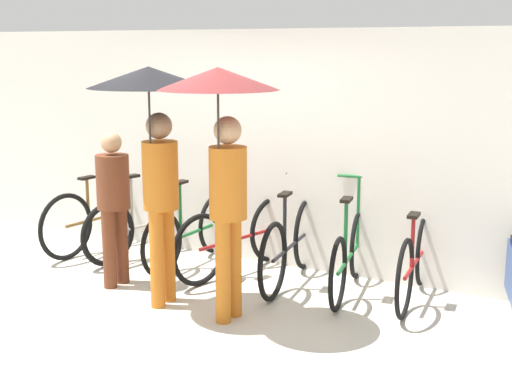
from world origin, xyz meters
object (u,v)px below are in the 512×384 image
object	(u,v)px
parked_bicycle_3	(239,237)
parked_bicycle_5	(349,256)
parked_bicycle_4	(290,245)
parked_bicycle_1	(145,224)
parked_bicycle_6	(415,261)
pedestrian_leading	(113,198)
parked_bicycle_0	(101,217)
pedestrian_trailing	(222,126)
parked_bicycle_2	(191,231)
pedestrian_center	(153,119)

from	to	relation	value
parked_bicycle_3	parked_bicycle_5	xyz separation A→B (m)	(1.22, -0.03, -0.02)
parked_bicycle_4	parked_bicycle_1	bearing A→B (deg)	79.96
parked_bicycle_6	pedestrian_leading	bearing A→B (deg)	103.93
parked_bicycle_4	parked_bicycle_5	distance (m)	0.61
parked_bicycle_0	pedestrian_trailing	distance (m)	3.01
parked_bicycle_3	parked_bicycle_6	distance (m)	1.84
parked_bicycle_1	parked_bicycle_5	bearing A→B (deg)	-78.39
parked_bicycle_3	pedestrian_leading	xyz separation A→B (m)	(-0.87, -0.92, 0.50)
parked_bicycle_1	parked_bicycle_4	world-z (taller)	parked_bicycle_1
parked_bicycle_6	pedestrian_trailing	bearing A→B (deg)	129.89
parked_bicycle_5	pedestrian_leading	distance (m)	2.33
parked_bicycle_3	parked_bicycle_5	bearing A→B (deg)	-77.97
parked_bicycle_0	parked_bicycle_2	xyz separation A→B (m)	(1.23, 0.03, -0.03)
parked_bicycle_4	pedestrian_leading	size ratio (longest dim) A/B	1.17
parked_bicycle_2	parked_bicycle_6	bearing A→B (deg)	-87.91
pedestrian_center	parked_bicycle_3	bearing A→B (deg)	-99.36
parked_bicycle_6	pedestrian_leading	distance (m)	2.92
parked_bicycle_3	parked_bicycle_2	bearing A→B (deg)	101.23
parked_bicycle_2	pedestrian_center	distance (m)	1.89
parked_bicycle_4	pedestrian_center	bearing A→B (deg)	139.43
pedestrian_center	parked_bicycle_5	bearing A→B (deg)	-141.60
pedestrian_leading	parked_bicycle_4	bearing A→B (deg)	-146.50
parked_bicycle_1	parked_bicycle_5	distance (m)	2.45
pedestrian_leading	pedestrian_trailing	xyz separation A→B (m)	(1.43, -0.33, 0.80)
parked_bicycle_3	pedestrian_trailing	bearing A→B (deg)	-142.07
parked_bicycle_0	parked_bicycle_4	distance (m)	2.45
parked_bicycle_5	parked_bicycle_4	bearing A→B (deg)	79.58
parked_bicycle_2	parked_bicycle_5	size ratio (longest dim) A/B	1.03
parked_bicycle_5	pedestrian_trailing	bearing A→B (deg)	141.03
parked_bicycle_0	pedestrian_leading	size ratio (longest dim) A/B	1.15
parked_bicycle_2	pedestrian_leading	world-z (taller)	pedestrian_leading
pedestrian_leading	parked_bicycle_6	bearing A→B (deg)	-157.37
parked_bicycle_2	parked_bicycle_4	bearing A→B (deg)	-91.77
parked_bicycle_1	pedestrian_trailing	world-z (taller)	pedestrian_trailing
parked_bicycle_2	pedestrian_trailing	bearing A→B (deg)	-136.14
parked_bicycle_6	pedestrian_trailing	xyz separation A→B (m)	(-1.27, -1.32, 1.31)
parked_bicycle_6	pedestrian_trailing	world-z (taller)	pedestrian_trailing
parked_bicycle_0	pedestrian_leading	bearing A→B (deg)	-126.86
parked_bicycle_6	parked_bicycle_4	bearing A→B (deg)	88.62
parked_bicycle_0	pedestrian_trailing	size ratio (longest dim) A/B	0.81
parked_bicycle_6	pedestrian_leading	size ratio (longest dim) A/B	1.09
parked_bicycle_1	pedestrian_center	size ratio (longest dim) A/B	0.78
parked_bicycle_6	parked_bicycle_0	bearing A→B (deg)	84.91
parked_bicycle_1	pedestrian_trailing	bearing A→B (deg)	-112.49
parked_bicycle_4	parked_bicycle_5	bearing A→B (deg)	-97.83
parked_bicycle_0	pedestrian_center	xyz separation A→B (m)	(1.70, -1.22, 1.32)
parked_bicycle_0	parked_bicycle_6	size ratio (longest dim) A/B	1.05
parked_bicycle_0	parked_bicycle_1	xyz separation A→B (m)	(0.61, 0.03, -0.02)
parked_bicycle_4	pedestrian_center	distance (m)	1.93
pedestrian_trailing	parked_bicycle_1	bearing A→B (deg)	-34.20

